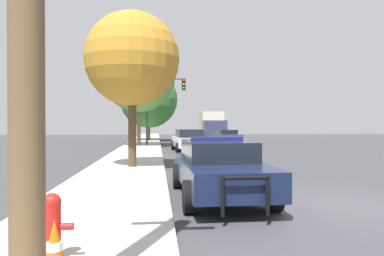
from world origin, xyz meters
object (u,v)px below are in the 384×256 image
object	(u,v)px
traffic_light	(162,97)
traffic_cone	(54,249)
fire_hydrant	(52,224)
tree_sidewalk_mid	(139,76)
car_background_oncoming	(227,137)
tree_sidewalk_near	(132,59)
tree_sidewalk_far	(149,99)
car_background_midblock	(188,140)
box_truck	(211,125)
police_car	(218,167)

from	to	relation	value
traffic_light	traffic_cone	xyz separation A→B (m)	(-1.50, -25.99, -3.48)
fire_hydrant	traffic_cone	bearing A→B (deg)	-72.39
fire_hydrant	tree_sidewalk_mid	distance (m)	25.15
fire_hydrant	tree_sidewalk_mid	world-z (taller)	tree_sidewalk_mid
car_background_oncoming	tree_sidewalk_near	size ratio (longest dim) A/B	0.68
tree_sidewalk_mid	tree_sidewalk_near	bearing A→B (deg)	-88.30
tree_sidewalk_far	tree_sidewalk_near	bearing A→B (deg)	-90.32
car_background_midblock	box_truck	xyz separation A→B (m)	(3.93, 16.46, 0.91)
police_car	car_background_midblock	size ratio (longest dim) A/B	1.09
car_background_oncoming	traffic_cone	xyz separation A→B (m)	(-7.08, -27.37, -0.25)
car_background_midblock	traffic_cone	size ratio (longest dim) A/B	7.00
car_background_oncoming	tree_sidewalk_near	world-z (taller)	tree_sidewalk_near
traffic_light	tree_sidewalk_far	distance (m)	9.05
fire_hydrant	box_truck	bearing A→B (deg)	78.61
box_truck	traffic_light	bearing A→B (deg)	63.87
car_background_oncoming	car_background_midblock	bearing A→B (deg)	58.25
car_background_oncoming	box_truck	world-z (taller)	box_truck
police_car	tree_sidewalk_near	bearing A→B (deg)	-68.36
traffic_light	tree_sidewalk_near	bearing A→B (deg)	-95.15
fire_hydrant	car_background_midblock	size ratio (longest dim) A/B	0.18
fire_hydrant	traffic_light	world-z (taller)	traffic_light
tree_sidewalk_far	tree_sidewalk_near	world-z (taller)	tree_sidewalk_far
tree_sidewalk_mid	tree_sidewalk_far	bearing A→B (deg)	86.67
fire_hydrant	traffic_cone	world-z (taller)	fire_hydrant
tree_sidewalk_far	tree_sidewalk_mid	xyz separation A→B (m)	(-0.56, -9.70, 1.19)
car_background_oncoming	tree_sidewalk_mid	world-z (taller)	tree_sidewalk_mid
traffic_light	car_background_oncoming	xyz separation A→B (m)	(5.57, 1.38, -3.23)
police_car	tree_sidewalk_near	size ratio (longest dim) A/B	0.82
fire_hydrant	box_truck	size ratio (longest dim) A/B	0.12
car_background_midblock	tree_sidewalk_far	bearing A→B (deg)	98.16
tree_sidewalk_far	car_background_oncoming	bearing A→B (deg)	-48.05
traffic_light	tree_sidewalk_mid	xyz separation A→B (m)	(-1.80, -0.74, 1.63)
tree_sidewalk_near	car_background_oncoming	bearing A→B (deg)	67.24
car_background_oncoming	tree_sidewalk_mid	size ratio (longest dim) A/B	0.51
car_background_midblock	traffic_light	bearing A→B (deg)	103.70
traffic_cone	tree_sidewalk_far	bearing A→B (deg)	89.55
police_car	tree_sidewalk_far	size ratio (longest dim) A/B	0.70
tree_sidewalk_mid	fire_hydrant	bearing A→B (deg)	-89.76
tree_sidewalk_near	car_background_midblock	bearing A→B (deg)	72.38
car_background_midblock	car_background_oncoming	distance (m)	7.95
box_truck	traffic_cone	distance (m)	37.60
box_truck	tree_sidewalk_near	bearing A→B (deg)	76.12
traffic_light	tree_sidewalk_near	distance (m)	15.23
car_background_midblock	tree_sidewalk_mid	bearing A→B (deg)	122.72
police_car	traffic_cone	bearing A→B (deg)	60.75
box_truck	tree_sidewalk_mid	size ratio (longest dim) A/B	0.88
box_truck	tree_sidewalk_mid	bearing A→B (deg)	58.65
fire_hydrant	tree_sidewalk_far	bearing A→B (deg)	89.23
tree_sidewalk_far	traffic_light	bearing A→B (deg)	-82.17
traffic_cone	car_background_midblock	bearing A→B (deg)	81.13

